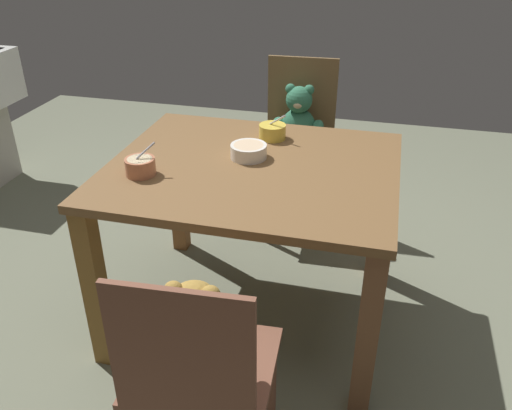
{
  "coord_description": "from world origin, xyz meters",
  "views": [
    {
      "loc": [
        0.47,
        -1.81,
        1.6
      ],
      "look_at": [
        0.0,
        0.05,
        0.53
      ],
      "focal_mm": 37.46,
      "sensor_mm": 36.0,
      "label": 1
    }
  ],
  "objects_px": {
    "teddy_chair_far_center": "(298,132)",
    "teddy_chair_near_front": "(198,357)",
    "dining_table": "(253,193)",
    "porridge_bowl_white_center": "(249,151)",
    "porridge_bowl_yellow_far_center": "(272,131)",
    "porridge_bowl_terracotta_near_left": "(140,166)"
  },
  "relations": [
    {
      "from": "porridge_bowl_yellow_far_center",
      "to": "dining_table",
      "type": "bearing_deg",
      "value": -92.75
    },
    {
      "from": "porridge_bowl_yellow_far_center",
      "to": "teddy_chair_far_center",
      "type": "bearing_deg",
      "value": 87.95
    },
    {
      "from": "porridge_bowl_white_center",
      "to": "porridge_bowl_yellow_far_center",
      "type": "relative_size",
      "value": 1.2
    },
    {
      "from": "teddy_chair_far_center",
      "to": "teddy_chair_near_front",
      "type": "bearing_deg",
      "value": -1.55
    },
    {
      "from": "dining_table",
      "to": "teddy_chair_near_front",
      "type": "height_order",
      "value": "teddy_chair_near_front"
    },
    {
      "from": "teddy_chair_near_front",
      "to": "porridge_bowl_yellow_far_center",
      "type": "xyz_separation_m",
      "value": [
        -0.05,
        1.11,
        0.22
      ]
    },
    {
      "from": "porridge_bowl_terracotta_near_left",
      "to": "porridge_bowl_white_center",
      "type": "bearing_deg",
      "value": 35.13
    },
    {
      "from": "teddy_chair_near_front",
      "to": "porridge_bowl_yellow_far_center",
      "type": "bearing_deg",
      "value": -1.14
    },
    {
      "from": "dining_table",
      "to": "porridge_bowl_yellow_far_center",
      "type": "xyz_separation_m",
      "value": [
        0.01,
        0.28,
        0.16
      ]
    },
    {
      "from": "teddy_chair_far_center",
      "to": "dining_table",
      "type": "bearing_deg",
      "value": -4.77
    },
    {
      "from": "porridge_bowl_white_center",
      "to": "porridge_bowl_yellow_far_center",
      "type": "distance_m",
      "value": 0.22
    },
    {
      "from": "teddy_chair_far_center",
      "to": "porridge_bowl_white_center",
      "type": "distance_m",
      "value": 0.79
    },
    {
      "from": "dining_table",
      "to": "porridge_bowl_yellow_far_center",
      "type": "height_order",
      "value": "porridge_bowl_yellow_far_center"
    },
    {
      "from": "porridge_bowl_white_center",
      "to": "porridge_bowl_yellow_far_center",
      "type": "bearing_deg",
      "value": 77.84
    },
    {
      "from": "porridge_bowl_terracotta_near_left",
      "to": "porridge_bowl_yellow_far_center",
      "type": "xyz_separation_m",
      "value": [
        0.4,
        0.46,
        -0.0
      ]
    },
    {
      "from": "teddy_chair_far_center",
      "to": "porridge_bowl_yellow_far_center",
      "type": "bearing_deg",
      "value": -4.53
    },
    {
      "from": "teddy_chair_far_center",
      "to": "porridge_bowl_yellow_far_center",
      "type": "distance_m",
      "value": 0.58
    },
    {
      "from": "teddy_chair_near_front",
      "to": "porridge_bowl_white_center",
      "type": "relative_size",
      "value": 6.01
    },
    {
      "from": "teddy_chair_near_front",
      "to": "porridge_bowl_yellow_far_center",
      "type": "relative_size",
      "value": 7.23
    },
    {
      "from": "teddy_chair_near_front",
      "to": "porridge_bowl_terracotta_near_left",
      "type": "bearing_deg",
      "value": 30.97
    },
    {
      "from": "dining_table",
      "to": "porridge_bowl_white_center",
      "type": "height_order",
      "value": "porridge_bowl_white_center"
    },
    {
      "from": "teddy_chair_near_front",
      "to": "teddy_chair_far_center",
      "type": "bearing_deg",
      "value": -2.6
    }
  ]
}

